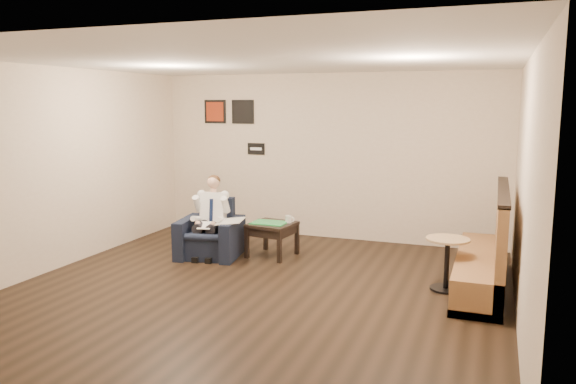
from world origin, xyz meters
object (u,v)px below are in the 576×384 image
(green_folder, at_px, (269,223))
(cafe_table, at_px, (447,264))
(armchair, at_px, (210,229))
(banquette, at_px, (481,239))
(side_table, at_px, (272,240))
(smartphone, at_px, (281,221))
(seated_man, at_px, (207,220))
(coffee_mug, at_px, (288,219))

(green_folder, relative_size, cafe_table, 0.78)
(armchair, relative_size, green_folder, 1.71)
(banquette, relative_size, cafe_table, 3.69)
(side_table, bearing_deg, green_folder, -154.10)
(cafe_table, bearing_deg, smartphone, 161.01)
(smartphone, bearing_deg, green_folder, -103.96)
(cafe_table, bearing_deg, armchair, 174.04)
(armchair, relative_size, seated_man, 0.75)
(cafe_table, bearing_deg, green_folder, 165.59)
(side_table, height_order, green_folder, green_folder)
(smartphone, height_order, cafe_table, cafe_table)
(seated_man, bearing_deg, side_table, 17.73)
(seated_man, relative_size, coffee_mug, 10.77)
(seated_man, relative_size, green_folder, 2.27)
(armchair, height_order, cafe_table, armchair)
(banquette, xyz_separation_m, cafe_table, (-0.38, -0.27, -0.29))
(coffee_mug, relative_size, smartphone, 0.68)
(armchair, distance_m, smartphone, 1.09)
(green_folder, xyz_separation_m, coffee_mug, (0.26, 0.13, 0.05))
(green_folder, bearing_deg, cafe_table, -14.41)
(seated_man, bearing_deg, green_folder, 17.79)
(seated_man, bearing_deg, smartphone, 23.67)
(coffee_mug, bearing_deg, cafe_table, -18.63)
(green_folder, distance_m, cafe_table, 2.74)
(seated_man, xyz_separation_m, banquette, (3.86, 0.01, 0.04))
(seated_man, height_order, green_folder, seated_man)
(armchair, distance_m, seated_man, 0.19)
(seated_man, bearing_deg, armchair, 90.00)
(smartphone, xyz_separation_m, banquette, (2.92, -0.61, 0.11))
(banquette, height_order, cafe_table, banquette)
(green_folder, bearing_deg, smartphone, 58.25)
(side_table, relative_size, green_folder, 1.22)
(side_table, bearing_deg, seated_man, -152.75)
(banquette, bearing_deg, armchair, 178.55)
(coffee_mug, xyz_separation_m, smartphone, (-0.14, 0.07, -0.05))
(side_table, bearing_deg, armchair, -159.19)
(side_table, relative_size, smartphone, 3.93)
(side_table, xyz_separation_m, cafe_table, (2.62, -0.70, 0.07))
(side_table, bearing_deg, smartphone, 64.85)
(coffee_mug, xyz_separation_m, banquette, (2.78, -0.54, 0.06))
(cafe_table, bearing_deg, banquette, 34.72)
(armchair, height_order, side_table, armchair)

